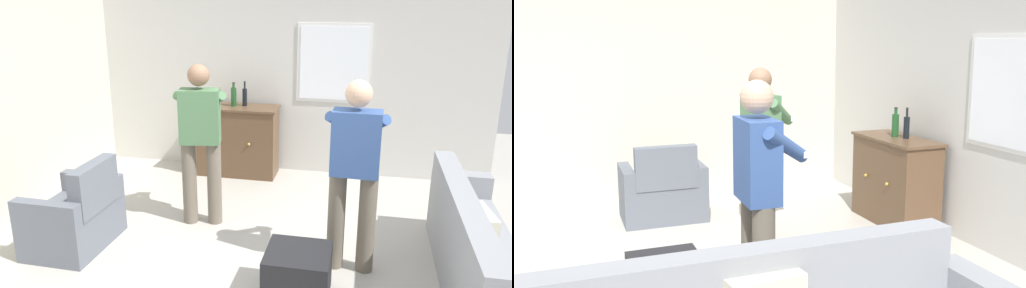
% 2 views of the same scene
% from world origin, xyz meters
% --- Properties ---
extents(ground, '(10.40, 10.40, 0.00)m').
position_xyz_m(ground, '(0.00, 0.00, 0.00)').
color(ground, '#B2ADA3').
extents(wall_back_with_window, '(5.20, 0.15, 2.80)m').
position_xyz_m(wall_back_with_window, '(0.01, 2.66, 1.40)').
color(wall_back_with_window, beige).
rests_on(wall_back_with_window, ground).
extents(wall_side_left, '(0.12, 5.20, 2.80)m').
position_xyz_m(wall_side_left, '(-2.66, 0.00, 1.40)').
color(wall_side_left, beige).
rests_on(wall_side_left, ground).
extents(armchair, '(0.66, 0.89, 0.85)m').
position_xyz_m(armchair, '(-1.63, 0.02, 0.29)').
color(armchair, slate).
rests_on(armchair, ground).
extents(sideboard_cabinet, '(1.07, 0.49, 0.92)m').
position_xyz_m(sideboard_cabinet, '(-0.63, 2.30, 0.46)').
color(sideboard_cabinet, brown).
rests_on(sideboard_cabinet, ground).
extents(bottle_wine_green, '(0.06, 0.06, 0.32)m').
position_xyz_m(bottle_wine_green, '(-0.55, 2.36, 1.05)').
color(bottle_wine_green, black).
rests_on(bottle_wine_green, sideboard_cabinet).
extents(bottle_liquor_amber, '(0.07, 0.07, 0.31)m').
position_xyz_m(bottle_liquor_amber, '(-0.69, 2.31, 1.05)').
color(bottle_liquor_amber, '#1E4C23').
rests_on(bottle_liquor_amber, sideboard_cabinet).
extents(ottoman, '(0.51, 0.51, 0.41)m').
position_xyz_m(ottoman, '(0.55, -0.38, 0.20)').
color(ottoman, black).
rests_on(ottoman, ground).
extents(person_standing_left, '(0.55, 0.51, 1.68)m').
position_xyz_m(person_standing_left, '(-0.62, 0.78, 0.94)').
color(person_standing_left, '#6B6051').
rests_on(person_standing_left, ground).
extents(person_standing_right, '(0.56, 0.48, 1.68)m').
position_xyz_m(person_standing_right, '(0.94, 0.18, 0.94)').
color(person_standing_right, '#6B6051').
rests_on(person_standing_right, ground).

